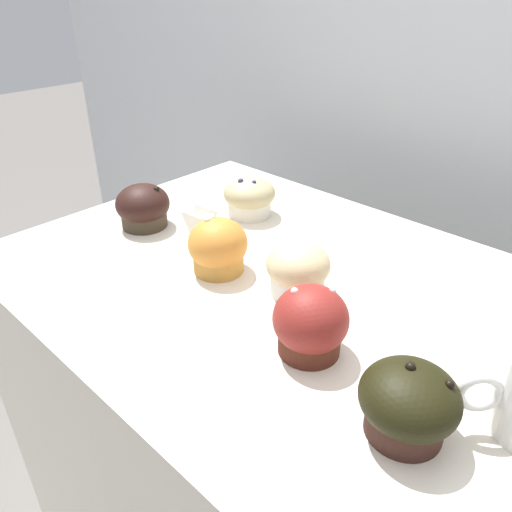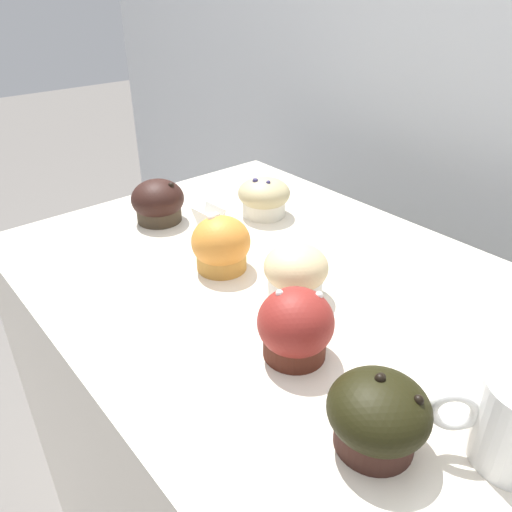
% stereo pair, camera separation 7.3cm
% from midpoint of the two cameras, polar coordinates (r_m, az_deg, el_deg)
% --- Properties ---
extents(wall_back, '(3.20, 0.10, 1.80)m').
position_cam_midpoint_polar(wall_back, '(1.20, 28.74, 6.89)').
color(wall_back, silver).
rests_on(wall_back, ground).
extents(display_counter, '(1.00, 0.64, 0.89)m').
position_cam_midpoint_polar(display_counter, '(1.04, 6.79, -25.19)').
color(display_counter, silver).
rests_on(display_counter, ground).
extents(muffin_front_center, '(0.10, 0.10, 0.08)m').
position_cam_midpoint_polar(muffin_front_center, '(0.95, 3.14, 6.72)').
color(muffin_front_center, silver).
rests_on(muffin_front_center, display_counter).
extents(muffin_back_left, '(0.09, 0.09, 0.09)m').
position_cam_midpoint_polar(muffin_back_left, '(0.77, -1.31, 1.14)').
color(muffin_back_left, '#C38537').
rests_on(muffin_back_left, display_counter).
extents(muffin_back_right, '(0.09, 0.09, 0.09)m').
position_cam_midpoint_polar(muffin_back_right, '(0.60, 8.03, -8.14)').
color(muffin_back_right, '#4E2116').
rests_on(muffin_back_right, display_counter).
extents(muffin_front_left, '(0.09, 0.09, 0.08)m').
position_cam_midpoint_polar(muffin_front_left, '(0.71, 7.51, -1.92)').
color(muffin_front_left, white).
rests_on(muffin_front_left, display_counter).
extents(muffin_front_right, '(0.10, 0.10, 0.08)m').
position_cam_midpoint_polar(muffin_front_right, '(0.52, 17.85, -17.08)').
color(muffin_front_right, '#3A1F19').
rests_on(muffin_front_right, display_counter).
extents(muffin_back_center, '(0.10, 0.10, 0.08)m').
position_cam_midpoint_polar(muffin_back_center, '(0.93, -8.95, 6.06)').
color(muffin_back_center, '#3B3022').
rests_on(muffin_back_center, display_counter).
extents(price_card, '(0.05, 0.04, 0.06)m').
position_cam_midpoint_polar(price_card, '(0.85, -2.87, 3.71)').
color(price_card, white).
rests_on(price_card, display_counter).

